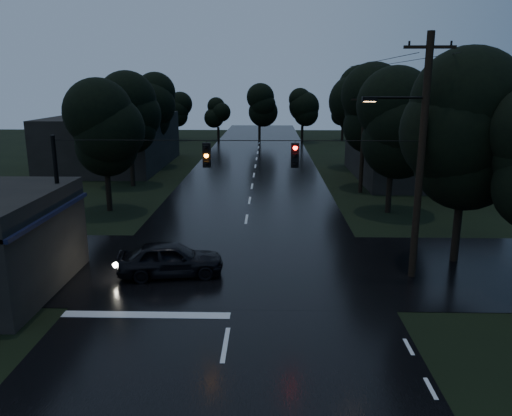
{
  "coord_description": "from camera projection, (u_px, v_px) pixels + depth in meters",
  "views": [
    {
      "loc": [
        1.34,
        -9.21,
        8.05
      ],
      "look_at": [
        0.77,
        12.92,
        2.5
      ],
      "focal_mm": 35.0,
      "sensor_mm": 36.0,
      "label": 1
    }
  ],
  "objects": [
    {
      "name": "cross_street",
      "position": [
        239.0,
        266.0,
        22.56
      ],
      "size": [
        60.0,
        9.0,
        0.02
      ],
      "primitive_type": "cube",
      "color": "black",
      "rests_on": "ground"
    },
    {
      "name": "main_road",
      "position": [
        252.0,
        187.0,
        40.01
      ],
      "size": [
        12.0,
        120.0,
        0.02
      ],
      "primitive_type": "cube",
      "color": "black",
      "rests_on": "ground"
    },
    {
      "name": "span_signals",
      "position": [
        250.0,
        154.0,
        20.29
      ],
      "size": [
        15.0,
        0.37,
        1.12
      ],
      "color": "black",
      "rests_on": "ground"
    },
    {
      "name": "tree_corner_near",
      "position": [
        467.0,
        132.0,
        21.82
      ],
      "size": [
        4.48,
        4.48,
        9.44
      ],
      "color": "black",
      "rests_on": "ground"
    },
    {
      "name": "tree_left_c",
      "position": [
        151.0,
        105.0,
        48.51
      ],
      "size": [
        4.48,
        4.48,
        9.44
      ],
      "color": "black",
      "rests_on": "ground"
    },
    {
      "name": "tree_right_b",
      "position": [
        376.0,
        111.0,
        38.32
      ],
      "size": [
        4.48,
        4.48,
        9.44
      ],
      "color": "black",
      "rests_on": "ground"
    },
    {
      "name": "tree_right_c",
      "position": [
        361.0,
        101.0,
        47.91
      ],
      "size": [
        4.76,
        4.76,
        10.03
      ],
      "color": "black",
      "rests_on": "ground"
    },
    {
      "name": "car",
      "position": [
        171.0,
        259.0,
        21.33
      ],
      "size": [
        4.68,
        2.46,
        1.52
      ],
      "primitive_type": "imported",
      "rotation": [
        0.0,
        0.0,
        1.73
      ],
      "color": "black",
      "rests_on": "ground"
    },
    {
      "name": "anchor_pole_left",
      "position": [
        59.0,
        206.0,
        21.05
      ],
      "size": [
        0.18,
        0.18,
        6.0
      ],
      "primitive_type": "cylinder",
      "color": "black",
      "rests_on": "ground"
    },
    {
      "name": "tree_left_b",
      "position": [
        129.0,
        115.0,
        38.89
      ],
      "size": [
        4.2,
        4.2,
        8.85
      ],
      "color": "black",
      "rests_on": "ground"
    },
    {
      "name": "utility_pole_main",
      "position": [
        419.0,
        154.0,
        20.12
      ],
      "size": [
        3.5,
        0.3,
        10.0
      ],
      "color": "black",
      "rests_on": "ground"
    },
    {
      "name": "utility_pole_far",
      "position": [
        363.0,
        141.0,
        36.92
      ],
      "size": [
        2.0,
        0.3,
        7.5
      ],
      "color": "black",
      "rests_on": "ground"
    },
    {
      "name": "building_far_left",
      "position": [
        114.0,
        141.0,
        49.45
      ],
      "size": [
        10.0,
        16.0,
        5.0
      ],
      "primitive_type": "cube",
      "color": "black",
      "rests_on": "ground"
    },
    {
      "name": "tree_left_a",
      "position": [
        104.0,
        129.0,
        31.21
      ],
      "size": [
        3.92,
        3.92,
        8.26
      ],
      "color": "black",
      "rests_on": "ground"
    },
    {
      "name": "tree_right_a",
      "position": [
        393.0,
        124.0,
        30.66
      ],
      "size": [
        4.2,
        4.2,
        8.85
      ],
      "color": "black",
      "rests_on": "ground"
    },
    {
      "name": "building_far_right",
      "position": [
        415.0,
        153.0,
        43.01
      ],
      "size": [
        10.0,
        14.0,
        4.4
      ],
      "primitive_type": "cube",
      "color": "black",
      "rests_on": "ground"
    }
  ]
}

